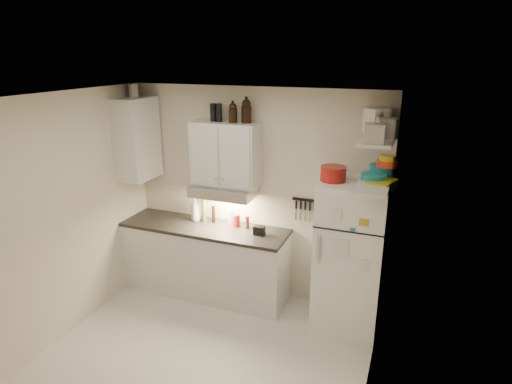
% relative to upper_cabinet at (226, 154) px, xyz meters
% --- Properties ---
extents(floor, '(3.20, 3.00, 0.02)m').
position_rel_upper_cabinet_xyz_m(floor, '(0.30, -1.33, -1.84)').
color(floor, silver).
rests_on(floor, ground).
extents(ceiling, '(3.20, 3.00, 0.02)m').
position_rel_upper_cabinet_xyz_m(ceiling, '(0.30, -1.33, 0.78)').
color(ceiling, white).
rests_on(ceiling, ground).
extents(back_wall, '(3.20, 0.02, 2.60)m').
position_rel_upper_cabinet_xyz_m(back_wall, '(0.30, 0.18, -0.53)').
color(back_wall, beige).
rests_on(back_wall, ground).
extents(left_wall, '(0.02, 3.00, 2.60)m').
position_rel_upper_cabinet_xyz_m(left_wall, '(-1.31, -1.33, -0.53)').
color(left_wall, beige).
rests_on(left_wall, ground).
extents(right_wall, '(0.02, 3.00, 2.60)m').
position_rel_upper_cabinet_xyz_m(right_wall, '(1.91, -1.33, -0.53)').
color(right_wall, beige).
rests_on(right_wall, ground).
extents(base_cabinet, '(2.10, 0.60, 0.88)m').
position_rel_upper_cabinet_xyz_m(base_cabinet, '(-0.25, -0.14, -1.39)').
color(base_cabinet, silver).
rests_on(base_cabinet, floor).
extents(countertop, '(2.10, 0.62, 0.04)m').
position_rel_upper_cabinet_xyz_m(countertop, '(-0.25, -0.14, -0.93)').
color(countertop, black).
rests_on(countertop, base_cabinet).
extents(upper_cabinet, '(0.80, 0.33, 0.75)m').
position_rel_upper_cabinet_xyz_m(upper_cabinet, '(0.00, 0.00, 0.00)').
color(upper_cabinet, silver).
rests_on(upper_cabinet, back_wall).
extents(side_cabinet, '(0.33, 0.55, 1.00)m').
position_rel_upper_cabinet_xyz_m(side_cabinet, '(-1.14, -0.14, 0.12)').
color(side_cabinet, silver).
rests_on(side_cabinet, left_wall).
extents(range_hood, '(0.76, 0.46, 0.12)m').
position_rel_upper_cabinet_xyz_m(range_hood, '(0.00, -0.06, -0.44)').
color(range_hood, silver).
rests_on(range_hood, back_wall).
extents(fridge, '(0.70, 0.68, 1.70)m').
position_rel_upper_cabinet_xyz_m(fridge, '(1.55, -0.18, -0.98)').
color(fridge, white).
rests_on(fridge, floor).
extents(shelf_hi, '(0.30, 0.95, 0.03)m').
position_rel_upper_cabinet_xyz_m(shelf_hi, '(1.75, -0.31, 0.38)').
color(shelf_hi, silver).
rests_on(shelf_hi, right_wall).
extents(shelf_lo, '(0.30, 0.95, 0.03)m').
position_rel_upper_cabinet_xyz_m(shelf_lo, '(1.75, -0.31, -0.07)').
color(shelf_lo, silver).
rests_on(shelf_lo, right_wall).
extents(knife_strip, '(0.42, 0.02, 0.03)m').
position_rel_upper_cabinet_xyz_m(knife_strip, '(1.00, 0.15, -0.51)').
color(knife_strip, black).
rests_on(knife_strip, back_wall).
extents(dutch_oven, '(0.35, 0.35, 0.15)m').
position_rel_upper_cabinet_xyz_m(dutch_oven, '(1.32, -0.23, -0.05)').
color(dutch_oven, '#9E1712').
rests_on(dutch_oven, fridge).
extents(book_stack, '(0.31, 0.34, 0.10)m').
position_rel_upper_cabinet_xyz_m(book_stack, '(1.82, -0.35, -0.08)').
color(book_stack, '#AFA215').
rests_on(book_stack, fridge).
extents(spice_jar, '(0.07, 0.07, 0.09)m').
position_rel_upper_cabinet_xyz_m(spice_jar, '(1.63, -0.19, -0.08)').
color(spice_jar, silver).
rests_on(spice_jar, fridge).
extents(stock_pot, '(0.32, 0.32, 0.23)m').
position_rel_upper_cabinet_xyz_m(stock_pot, '(1.69, -0.03, 0.50)').
color(stock_pot, silver).
rests_on(stock_pot, shelf_hi).
extents(tin_a, '(0.22, 0.20, 0.18)m').
position_rel_upper_cabinet_xyz_m(tin_a, '(1.82, -0.39, 0.48)').
color(tin_a, '#AAAAAD').
rests_on(tin_a, shelf_hi).
extents(tin_b, '(0.19, 0.19, 0.17)m').
position_rel_upper_cabinet_xyz_m(tin_b, '(1.74, -0.68, 0.47)').
color(tin_b, '#AAAAAD').
rests_on(tin_b, shelf_hi).
extents(bowl_teal, '(0.26, 0.26, 0.11)m').
position_rel_upper_cabinet_xyz_m(bowl_teal, '(1.80, -0.09, 0.00)').
color(bowl_teal, '#177880').
rests_on(bowl_teal, shelf_lo).
extents(bowl_orange, '(0.21, 0.21, 0.06)m').
position_rel_upper_cabinet_xyz_m(bowl_orange, '(1.84, -0.15, 0.09)').
color(bowl_orange, red).
rests_on(bowl_orange, bowl_teal).
extents(bowl_yellow, '(0.17, 0.17, 0.05)m').
position_rel_upper_cabinet_xyz_m(bowl_yellow, '(1.84, -0.15, 0.15)').
color(bowl_yellow, gold).
rests_on(bowl_yellow, bowl_orange).
extents(plates, '(0.25, 0.25, 0.06)m').
position_rel_upper_cabinet_xyz_m(plates, '(1.73, -0.31, -0.02)').
color(plates, '#177880').
rests_on(plates, shelf_lo).
extents(growler_a, '(0.13, 0.13, 0.23)m').
position_rel_upper_cabinet_xyz_m(growler_a, '(0.11, -0.02, 0.49)').
color(growler_a, black).
rests_on(growler_a, upper_cabinet).
extents(growler_b, '(0.15, 0.15, 0.27)m').
position_rel_upper_cabinet_xyz_m(growler_b, '(0.25, 0.04, 0.51)').
color(growler_b, black).
rests_on(growler_b, upper_cabinet).
extents(thermos_a, '(0.08, 0.08, 0.21)m').
position_rel_upper_cabinet_xyz_m(thermos_a, '(-0.08, 0.00, 0.48)').
color(thermos_a, black).
rests_on(thermos_a, upper_cabinet).
extents(thermos_b, '(0.08, 0.08, 0.21)m').
position_rel_upper_cabinet_xyz_m(thermos_b, '(-0.15, 0.01, 0.48)').
color(thermos_b, black).
rests_on(thermos_b, upper_cabinet).
extents(side_jar, '(0.15, 0.15, 0.15)m').
position_rel_upper_cabinet_xyz_m(side_jar, '(-1.19, -0.05, 0.70)').
color(side_jar, silver).
rests_on(side_jar, side_cabinet).
extents(soap_bottle, '(0.16, 0.16, 0.34)m').
position_rel_upper_cabinet_xyz_m(soap_bottle, '(-0.44, -0.01, -0.74)').
color(soap_bottle, silver).
rests_on(soap_bottle, countertop).
extents(pepper_mill, '(0.05, 0.05, 0.16)m').
position_rel_upper_cabinet_xyz_m(pepper_mill, '(0.27, -0.01, -0.83)').
color(pepper_mill, brown).
rests_on(pepper_mill, countertop).
extents(oil_bottle, '(0.06, 0.06, 0.30)m').
position_rel_upper_cabinet_xyz_m(oil_bottle, '(-0.32, 0.00, -0.76)').
color(oil_bottle, '#4E6E1B').
rests_on(oil_bottle, countertop).
extents(vinegar_bottle, '(0.06, 0.06, 0.22)m').
position_rel_upper_cabinet_xyz_m(vinegar_bottle, '(-0.19, 0.02, -0.79)').
color(vinegar_bottle, black).
rests_on(vinegar_bottle, countertop).
extents(clear_bottle, '(0.08, 0.08, 0.20)m').
position_rel_upper_cabinet_xyz_m(clear_bottle, '(0.03, 0.02, -0.81)').
color(clear_bottle, silver).
rests_on(clear_bottle, countertop).
extents(red_jar, '(0.09, 0.09, 0.16)m').
position_rel_upper_cabinet_xyz_m(red_jar, '(0.13, -0.00, -0.83)').
color(red_jar, '#9E1712').
rests_on(red_jar, countertop).
extents(caddy, '(0.13, 0.09, 0.11)m').
position_rel_upper_cabinet_xyz_m(caddy, '(0.48, -0.13, -0.85)').
color(caddy, black).
rests_on(caddy, countertop).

